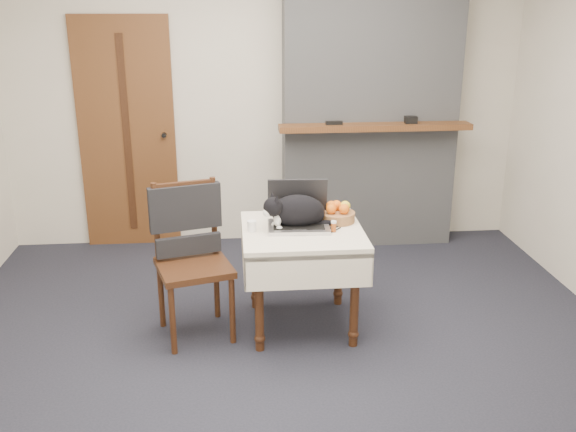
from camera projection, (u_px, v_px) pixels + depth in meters
name	position (u px, v px, depth m)	size (l,w,h in m)	color
ground	(285.00, 347.00, 4.11)	(4.50, 4.50, 0.00)	black
room_shell	(278.00, 59.00, 3.98)	(4.52, 4.01, 2.61)	beige
door	(127.00, 135.00, 5.55)	(0.82, 0.10, 2.00)	brown
chimney	(370.00, 99.00, 5.51)	(1.62, 0.48, 2.60)	gray
side_table	(302.00, 245.00, 4.20)	(0.78, 0.78, 0.70)	#3A210F
laptop	(298.00, 215.00, 4.20)	(0.41, 0.36, 0.29)	#B7B7BC
cat	(298.00, 211.00, 4.16)	(0.52, 0.30, 0.25)	black
cream_jar	(252.00, 226.00, 4.11)	(0.06, 0.06, 0.07)	white
pill_bottle	(334.00, 226.00, 4.10)	(0.04, 0.04, 0.07)	#9C4213
fruit_basket	(337.00, 214.00, 4.28)	(0.23, 0.23, 0.13)	#9A6B3E
desk_clutter	(336.00, 227.00, 4.19)	(0.14, 0.02, 0.01)	black
chair	(189.00, 238.00, 4.15)	(0.56, 0.55, 1.01)	#3A210F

